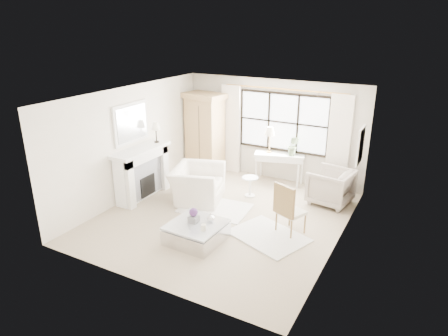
{
  "coord_description": "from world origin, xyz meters",
  "views": [
    {
      "loc": [
        3.83,
        -6.99,
        4.09
      ],
      "look_at": [
        -0.09,
        0.2,
        1.07
      ],
      "focal_mm": 32.0,
      "sensor_mm": 36.0,
      "label": 1
    }
  ],
  "objects_px": {
    "club_armchair": "(197,184)",
    "coffee_table": "(196,232)",
    "armoire": "(205,132)",
    "console_table": "(279,168)"
  },
  "relations": [
    {
      "from": "club_armchair",
      "to": "coffee_table",
      "type": "bearing_deg",
      "value": -165.03
    },
    {
      "from": "armoire",
      "to": "club_armchair",
      "type": "distance_m",
      "value": 2.19
    },
    {
      "from": "console_table",
      "to": "coffee_table",
      "type": "xyz_separation_m",
      "value": [
        -0.29,
        -3.68,
        -0.22
      ]
    },
    {
      "from": "console_table",
      "to": "club_armchair",
      "type": "height_order",
      "value": "club_armchair"
    },
    {
      "from": "coffee_table",
      "to": "club_armchair",
      "type": "bearing_deg",
      "value": 122.95
    },
    {
      "from": "armoire",
      "to": "coffee_table",
      "type": "xyz_separation_m",
      "value": [
        1.91,
        -3.51,
        -0.96
      ]
    },
    {
      "from": "armoire",
      "to": "club_armchair",
      "type": "bearing_deg",
      "value": -54.92
    },
    {
      "from": "armoire",
      "to": "console_table",
      "type": "distance_m",
      "value": 2.33
    },
    {
      "from": "armoire",
      "to": "console_table",
      "type": "bearing_deg",
      "value": 13.54
    },
    {
      "from": "console_table",
      "to": "coffee_table",
      "type": "relative_size",
      "value": 1.34
    }
  ]
}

